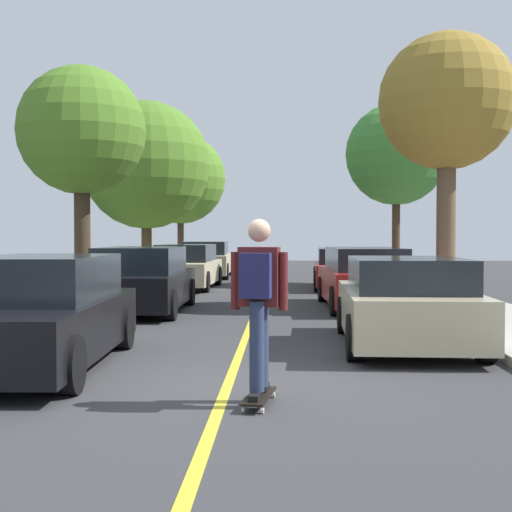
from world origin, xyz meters
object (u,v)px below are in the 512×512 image
(street_tree_left_nearest, at_px, (82,132))
(street_tree_right_nearest, at_px, (447,104))
(parked_car_right_nearest, at_px, (406,303))
(skateboard, at_px, (259,396))
(fire_hydrant, at_px, (69,292))
(skateboarder, at_px, (259,295))
(street_tree_right_near, at_px, (396,155))
(parked_car_left_near, at_px, (142,280))
(parked_car_right_near, at_px, (364,278))
(street_tree_left_near, at_px, (146,165))
(parked_car_left_far, at_px, (186,267))
(parked_car_left_farthest, at_px, (206,260))
(parked_car_left_nearest, at_px, (40,313))
(street_tree_left_far, at_px, (180,179))
(parked_car_right_far, at_px, (342,268))

(street_tree_left_nearest, bearing_deg, street_tree_right_nearest, -5.76)
(parked_car_right_nearest, bearing_deg, skateboard, -119.11)
(fire_hydrant, bearing_deg, skateboarder, -61.48)
(street_tree_right_near, relative_size, skateboard, 6.96)
(parked_car_left_near, bearing_deg, parked_car_right_near, 11.53)
(street_tree_left_near, bearing_deg, parked_car_left_far, -59.91)
(street_tree_left_near, bearing_deg, fire_hydrant, -87.78)
(parked_car_left_near, height_order, street_tree_left_near, street_tree_left_near)
(street_tree_right_nearest, distance_m, street_tree_right_near, 7.35)
(parked_car_left_farthest, distance_m, street_tree_right_near, 9.03)
(parked_car_left_nearest, height_order, street_tree_left_far, street_tree_left_far)
(parked_car_left_nearest, distance_m, parked_car_right_nearest, 5.36)
(street_tree_left_near, bearing_deg, parked_car_left_near, -79.53)
(parked_car_left_far, height_order, parked_car_right_far, parked_car_left_far)
(parked_car_left_far, xyz_separation_m, skateboarder, (2.89, -15.58, 0.43))
(parked_car_left_far, xyz_separation_m, street_tree_left_near, (-1.92, 3.31, 3.59))
(parked_car_right_near, bearing_deg, skateboarder, -102.57)
(parked_car_left_nearest, height_order, fire_hydrant, parked_car_left_nearest)
(parked_car_right_near, height_order, street_tree_right_nearest, street_tree_right_nearest)
(parked_car_left_near, bearing_deg, parked_car_right_far, 54.70)
(street_tree_left_near, height_order, fire_hydrant, street_tree_left_near)
(street_tree_right_nearest, relative_size, street_tree_right_near, 1.05)
(parked_car_right_near, height_order, parked_car_right_far, parked_car_right_near)
(parked_car_left_near, distance_m, fire_hydrant, 1.57)
(parked_car_left_nearest, relative_size, street_tree_left_near, 0.69)
(parked_car_left_farthest, distance_m, fire_hydrant, 13.42)
(parked_car_left_far, bearing_deg, parked_car_left_near, -90.01)
(parked_car_left_near, distance_m, street_tree_left_far, 19.48)
(parked_car_left_near, height_order, skateboard, parked_car_left_near)
(parked_car_left_nearest, height_order, street_tree_left_nearest, street_tree_left_nearest)
(street_tree_left_nearest, bearing_deg, parked_car_left_far, 69.06)
(street_tree_right_nearest, bearing_deg, parked_car_right_far, 107.93)
(parked_car_right_far, bearing_deg, parked_car_right_near, -89.99)
(parked_car_right_nearest, distance_m, street_tree_left_far, 24.98)
(fire_hydrant, distance_m, skateboard, 9.19)
(street_tree_left_near, relative_size, fire_hydrant, 9.29)
(parked_car_left_near, bearing_deg, parked_car_left_farthest, 90.00)
(parked_car_right_nearest, xyz_separation_m, parked_car_right_far, (0.00, 11.77, -0.02))
(street_tree_left_nearest, relative_size, street_tree_right_nearest, 0.92)
(parked_car_right_nearest, distance_m, parked_car_right_far, 11.77)
(parked_car_right_nearest, distance_m, street_tree_right_near, 13.83)
(parked_car_right_nearest, bearing_deg, parked_car_left_farthest, 105.93)
(parked_car_left_nearest, relative_size, parked_car_right_near, 0.96)
(parked_car_right_near, distance_m, skateboard, 9.76)
(skateboarder, bearing_deg, parked_car_left_near, 108.78)
(parked_car_left_near, bearing_deg, parked_car_left_nearest, -90.02)
(parked_car_left_farthest, bearing_deg, street_tree_left_far, 107.46)
(parked_car_left_near, distance_m, street_tree_right_nearest, 8.12)
(parked_car_left_near, height_order, street_tree_left_far, street_tree_left_far)
(parked_car_left_far, height_order, street_tree_right_nearest, street_tree_right_nearest)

